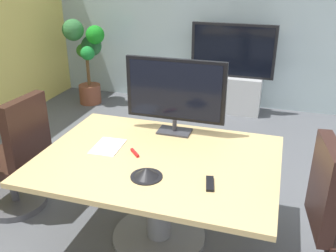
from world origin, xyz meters
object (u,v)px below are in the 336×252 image
(potted_plant, at_px, (87,54))
(remote_control, at_px, (210,184))
(wall_display_unit, at_px, (231,83))
(tv_monitor, at_px, (175,92))
(office_chair_left, at_px, (17,164))
(conference_table, at_px, (158,179))
(conference_phone, at_px, (146,173))

(potted_plant, xyz_separation_m, remote_control, (2.52, -2.97, -0.04))
(wall_display_unit, xyz_separation_m, potted_plant, (-2.19, -0.29, 0.35))
(tv_monitor, relative_size, potted_plant, 0.64)
(tv_monitor, distance_m, potted_plant, 3.07)
(office_chair_left, bearing_deg, potted_plant, -160.20)
(conference_table, xyz_separation_m, potted_plant, (-2.08, 2.72, 0.23))
(potted_plant, distance_m, remote_control, 3.90)
(office_chair_left, xyz_separation_m, remote_control, (1.77, -0.27, 0.30))
(conference_table, bearing_deg, remote_control, -29.82)
(conference_phone, relative_size, remote_control, 1.29)
(office_chair_left, distance_m, tv_monitor, 1.54)
(wall_display_unit, distance_m, conference_phone, 3.32)
(remote_control, bearing_deg, wall_display_unit, 83.91)
(potted_plant, bearing_deg, office_chair_left, -74.32)
(wall_display_unit, relative_size, remote_control, 7.71)
(potted_plant, bearing_deg, remote_control, -49.65)
(wall_display_unit, bearing_deg, remote_control, -84.20)
(tv_monitor, distance_m, remote_control, 0.93)
(conference_table, bearing_deg, wall_display_unit, 87.86)
(office_chair_left, bearing_deg, remote_control, 85.39)
(office_chair_left, relative_size, remote_control, 6.41)
(potted_plant, relative_size, remote_control, 7.77)
(conference_phone, bearing_deg, wall_display_unit, 88.29)
(office_chair_left, bearing_deg, tv_monitor, 113.37)
(office_chair_left, height_order, tv_monitor, tv_monitor)
(office_chair_left, height_order, conference_phone, office_chair_left)
(office_chair_left, xyz_separation_m, tv_monitor, (1.31, 0.46, 0.65))
(conference_table, relative_size, remote_control, 10.41)
(wall_display_unit, relative_size, potted_plant, 0.99)
(office_chair_left, distance_m, remote_control, 1.81)
(office_chair_left, distance_m, conference_phone, 1.41)
(office_chair_left, distance_m, potted_plant, 2.82)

